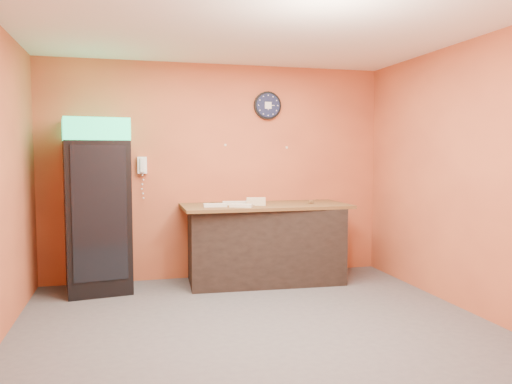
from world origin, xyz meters
name	(u,v)px	position (x,y,z in m)	size (l,w,h in m)	color
floor	(256,325)	(0.00, 0.00, 0.00)	(4.50, 4.50, 0.00)	#47474C
back_wall	(218,172)	(0.00, 2.00, 1.40)	(4.50, 0.02, 2.80)	#CB6339
right_wall	(464,176)	(2.25, 0.00, 1.40)	(0.02, 4.00, 2.80)	#CB6339
ceiling	(256,26)	(0.00, 0.00, 2.80)	(4.50, 4.00, 0.02)	white
beverage_cooler	(96,208)	(-1.52, 1.60, 1.00)	(0.80, 0.81, 2.04)	black
prep_counter	(265,244)	(0.52, 1.58, 0.48)	(1.91, 0.85, 0.96)	black
wall_clock	(268,106)	(0.67, 1.97, 2.28)	(0.37, 0.06, 0.37)	black
wall_phone	(142,165)	(-0.98, 1.95, 1.49)	(0.12, 0.10, 0.21)	white
butcher_paper	(265,206)	(0.52, 1.58, 0.98)	(2.09, 0.94, 0.04)	brown
sub_roll_stack	(256,202)	(0.38, 1.44, 1.04)	(0.25, 0.13, 0.10)	beige
wrapped_sandwich_left	(215,205)	(-0.14, 1.42, 1.02)	(0.28, 0.11, 0.04)	silver
wrapped_sandwich_mid	(241,206)	(0.15, 1.30, 1.01)	(0.27, 0.10, 0.04)	silver
wrapped_sandwich_right	(235,203)	(0.14, 1.59, 1.02)	(0.30, 0.12, 0.04)	silver
kitchen_tool	(248,202)	(0.32, 1.63, 1.03)	(0.06, 0.06, 0.06)	silver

